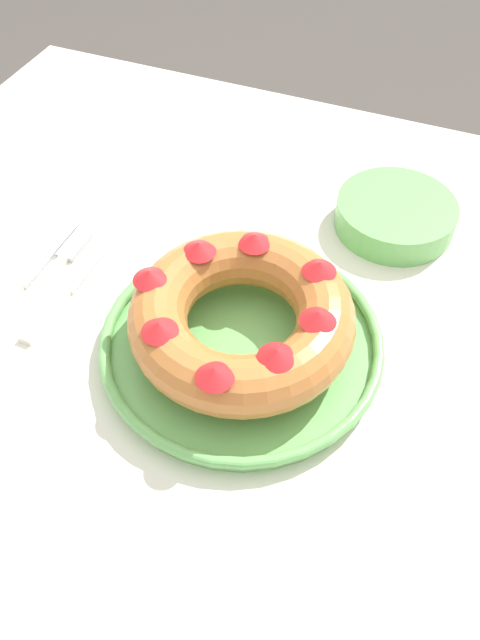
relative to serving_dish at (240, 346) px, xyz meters
The scene contains 8 objects.
ground_plane 0.78m from the serving_dish, 164.50° to the left, with size 8.00×8.00×0.00m, color #4C4742.
dining_table 0.12m from the serving_dish, 164.50° to the left, with size 1.11×1.02×0.77m.
serving_dish is the anchor object (origin of this frame).
bundt_cake 0.04m from the serving_dish, 161.87° to the right, with size 0.23×0.23×0.07m.
fork 0.25m from the serving_dish, behind, with size 0.02×0.21×0.01m.
serving_knife 0.28m from the serving_dish, behind, with size 0.02×0.24×0.01m.
cake_knife 0.22m from the serving_dish, behind, with size 0.02×0.18×0.01m.
side_bowl 0.28m from the serving_dish, 67.99° to the left, with size 0.15×0.15×0.04m, color #6BB760.
Camera 1 is at (0.17, -0.38, 1.30)m, focal length 35.00 mm.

